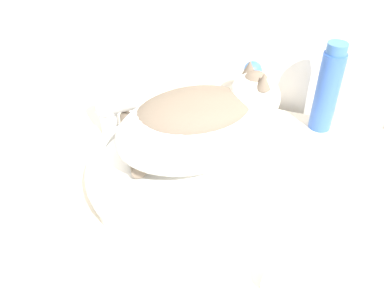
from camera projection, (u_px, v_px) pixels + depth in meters
sink_basin at (194, 171)px, 0.82m from camera, size 0.43×0.43×0.06m
cat at (199, 124)px, 0.76m from camera, size 0.38×0.34×0.18m
faucet at (111, 109)px, 0.93m from camera, size 0.14×0.08×0.14m
deodorant_stick at (251, 89)px, 1.01m from camera, size 0.05×0.05×0.15m
shampoo_bottle_tall at (328, 89)px, 0.94m from camera, size 0.05×0.05×0.22m
soap_bar at (33, 174)px, 0.85m from camera, size 0.07×0.04×0.02m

